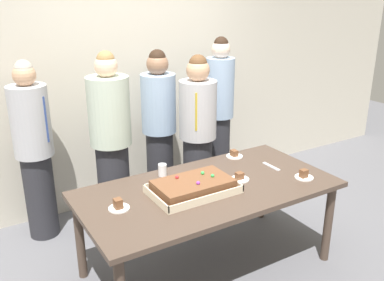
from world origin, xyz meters
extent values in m
plane|color=#5B5B60|center=(0.00, 0.00, 0.00)|extent=(12.00, 12.00, 0.00)
cube|color=beige|center=(0.00, 1.60, 1.50)|extent=(8.00, 0.12, 3.00)
cube|color=#47382D|center=(0.00, 0.00, 0.72)|extent=(2.01, 1.01, 0.04)
cylinder|color=#47382D|center=(0.92, -0.42, 0.35)|extent=(0.07, 0.07, 0.70)
cylinder|color=#47382D|center=(-0.92, 0.42, 0.35)|extent=(0.07, 0.07, 0.70)
cylinder|color=#47382D|center=(0.92, 0.42, 0.35)|extent=(0.07, 0.07, 0.70)
cube|color=beige|center=(-0.15, -0.02, 0.75)|extent=(0.65, 0.41, 0.01)
cube|color=beige|center=(-0.15, -0.22, 0.78)|extent=(0.65, 0.01, 0.05)
cube|color=beige|center=(-0.15, 0.18, 0.78)|extent=(0.65, 0.01, 0.05)
cube|color=beige|center=(-0.47, -0.02, 0.78)|extent=(0.01, 0.41, 0.05)
cube|color=beige|center=(0.17, -0.02, 0.78)|extent=(0.01, 0.41, 0.05)
cube|color=brown|center=(-0.15, -0.02, 0.80)|extent=(0.58, 0.34, 0.09)
sphere|color=red|center=(-0.24, 0.08, 0.85)|extent=(0.03, 0.03, 0.03)
sphere|color=purple|center=(-0.15, -0.09, 0.85)|extent=(0.03, 0.03, 0.03)
sphere|color=green|center=(0.01, -0.04, 0.85)|extent=(0.03, 0.03, 0.03)
sphere|color=green|center=(-0.03, 0.04, 0.85)|extent=(0.03, 0.03, 0.03)
cylinder|color=white|center=(0.76, -0.26, 0.75)|extent=(0.15, 0.15, 0.01)
cube|color=brown|center=(0.75, -0.26, 0.78)|extent=(0.06, 0.05, 0.07)
cylinder|color=white|center=(0.29, -0.02, 0.75)|extent=(0.15, 0.15, 0.01)
cube|color=brown|center=(0.29, -0.02, 0.78)|extent=(0.06, 0.05, 0.05)
cylinder|color=white|center=(0.55, 0.40, 0.75)|extent=(0.15, 0.15, 0.01)
cube|color=brown|center=(0.55, 0.40, 0.78)|extent=(0.05, 0.07, 0.05)
cylinder|color=white|center=(-0.73, 0.03, 0.75)|extent=(0.15, 0.15, 0.01)
cube|color=brown|center=(-0.73, 0.03, 0.79)|extent=(0.05, 0.06, 0.07)
cylinder|color=white|center=(-0.21, 0.38, 0.79)|extent=(0.07, 0.07, 0.10)
cube|color=silver|center=(0.68, 0.05, 0.74)|extent=(0.03, 0.20, 0.01)
cylinder|color=#28282D|center=(0.41, 0.81, 0.42)|extent=(0.29, 0.29, 0.83)
cylinder|color=#B2B2B7|center=(0.41, 0.81, 1.11)|extent=(0.36, 0.36, 0.56)
cube|color=gold|center=(0.31, 0.67, 1.14)|extent=(0.04, 0.02, 0.36)
sphere|color=tan|center=(0.41, 0.81, 1.49)|extent=(0.22, 0.22, 0.22)
sphere|color=brown|center=(0.41, 0.81, 1.55)|extent=(0.17, 0.17, 0.17)
cylinder|color=#28282D|center=(0.89, 1.15, 0.44)|extent=(0.24, 0.24, 0.88)
cylinder|color=#93ADCC|center=(0.89, 1.15, 1.20)|extent=(0.30, 0.30, 0.64)
sphere|color=beige|center=(0.89, 1.15, 1.61)|extent=(0.20, 0.20, 0.20)
sphere|color=black|center=(0.89, 1.15, 1.66)|extent=(0.15, 0.15, 0.15)
cylinder|color=#28282D|center=(-0.43, 0.92, 0.45)|extent=(0.29, 0.29, 0.89)
cylinder|color=#B7C6B2|center=(-0.43, 0.92, 1.19)|extent=(0.37, 0.37, 0.61)
sphere|color=beige|center=(-0.43, 0.92, 1.58)|extent=(0.20, 0.20, 0.20)
sphere|color=olive|center=(-0.43, 0.92, 1.64)|extent=(0.15, 0.15, 0.15)
cylinder|color=#28282D|center=(0.19, 1.21, 0.41)|extent=(0.28, 0.28, 0.82)
cylinder|color=#93ADCC|center=(0.19, 1.21, 1.11)|extent=(0.35, 0.35, 0.59)
sphere|color=#8C664C|center=(0.19, 1.21, 1.51)|extent=(0.22, 0.22, 0.22)
sphere|color=black|center=(0.19, 1.21, 1.57)|extent=(0.17, 0.17, 0.17)
cylinder|color=#28282D|center=(-1.04, 1.23, 0.40)|extent=(0.27, 0.27, 0.80)
cylinder|color=#B2B2B7|center=(-1.04, 1.23, 1.12)|extent=(0.34, 0.34, 0.63)
cube|color=navy|center=(-0.95, 1.10, 1.15)|extent=(0.04, 0.02, 0.40)
sphere|color=tan|center=(-1.04, 1.23, 1.52)|extent=(0.19, 0.19, 0.19)
sphere|color=#B2A899|center=(-1.04, 1.23, 1.57)|extent=(0.15, 0.15, 0.15)
camera|label=1|loc=(-1.65, -2.47, 2.19)|focal=39.54mm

